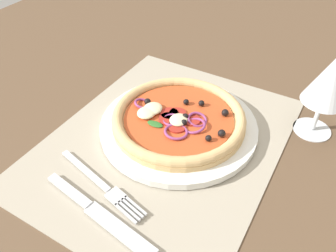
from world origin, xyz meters
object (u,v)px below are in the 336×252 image
at_px(fork, 104,186).
at_px(knife, 98,213).
at_px(wine_glass, 330,82).
at_px(plate, 178,126).
at_px(pizza, 178,118).

height_order(fork, knife, knife).
relative_size(knife, wine_glass, 1.34).
bearing_deg(plate, fork, -10.53).
bearing_deg(knife, wine_glass, 65.58).
bearing_deg(pizza, plate, 145.85).
xyz_separation_m(pizza, wine_glass, (-0.12, 0.20, 0.07)).
relative_size(fork, wine_glass, 1.20).
bearing_deg(wine_glass, fork, -39.32).
bearing_deg(fork, plate, 92.75).
distance_m(plate, fork, 0.17).
distance_m(knife, wine_glass, 0.40).
xyz_separation_m(knife, wine_glass, (-0.32, 0.21, 0.09)).
distance_m(pizza, knife, 0.21).
distance_m(pizza, fork, 0.17).
distance_m(plate, wine_glass, 0.25).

